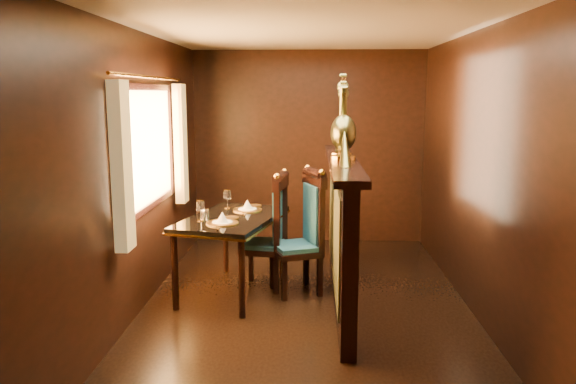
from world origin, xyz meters
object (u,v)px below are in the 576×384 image
at_px(dining_table, 232,224).
at_px(peacock_left, 344,117).
at_px(chair_right, 274,228).
at_px(peacock_right, 342,119).
at_px(chair_left, 307,228).

height_order(dining_table, peacock_left, peacock_left).
bearing_deg(chair_right, dining_table, -150.95).
distance_m(dining_table, peacock_right, 1.46).
height_order(peacock_left, peacock_right, peacock_left).
bearing_deg(peacock_left, chair_right, 147.90).
bearing_deg(peacock_left, dining_table, 165.87).
height_order(chair_left, chair_right, chair_left).
relative_size(chair_right, peacock_left, 1.57).
bearing_deg(dining_table, chair_right, 34.53).
bearing_deg(chair_left, peacock_right, -29.04).
relative_size(dining_table, peacock_right, 2.08).
height_order(dining_table, chair_left, chair_left).
xyz_separation_m(chair_left, peacock_left, (0.32, -0.33, 1.09)).
relative_size(dining_table, peacock_left, 1.90).
relative_size(chair_left, peacock_left, 1.63).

